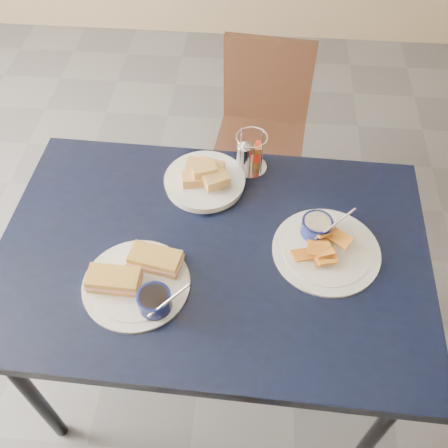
# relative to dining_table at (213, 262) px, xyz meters

# --- Properties ---
(ground) EXTENTS (6.00, 6.00, 0.00)m
(ground) POSITION_rel_dining_table_xyz_m (-0.06, -0.06, -0.69)
(ground) COLOR #4E4E53
(ground) RESTS_ON ground
(dining_table) EXTENTS (1.27, 0.86, 0.75)m
(dining_table) POSITION_rel_dining_table_xyz_m (0.00, 0.00, 0.00)
(dining_table) COLOR black
(dining_table) RESTS_ON ground
(chair_far) EXTENTS (0.42, 0.40, 0.82)m
(chair_far) POSITION_rel_dining_table_xyz_m (0.12, 0.93, -0.22)
(chair_far) COLOR black
(chair_far) RESTS_ON ground
(sandwich_plate) EXTENTS (0.31, 0.29, 0.12)m
(sandwich_plate) POSITION_rel_dining_table_xyz_m (-0.19, -0.14, 0.09)
(sandwich_plate) COLOR white
(sandwich_plate) RESTS_ON dining_table
(plantain_plate) EXTENTS (0.31, 0.31, 0.12)m
(plantain_plate) POSITION_rel_dining_table_xyz_m (0.32, 0.04, 0.08)
(plantain_plate) COLOR white
(plantain_plate) RESTS_ON dining_table
(bread_basket) EXTENTS (0.25, 0.25, 0.08)m
(bread_basket) POSITION_rel_dining_table_xyz_m (-0.05, 0.26, 0.09)
(bread_basket) COLOR white
(bread_basket) RESTS_ON dining_table
(condiment_caddy) EXTENTS (0.11, 0.11, 0.14)m
(condiment_caddy) POSITION_rel_dining_table_xyz_m (0.09, 0.34, 0.12)
(condiment_caddy) COLOR silver
(condiment_caddy) RESTS_ON dining_table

